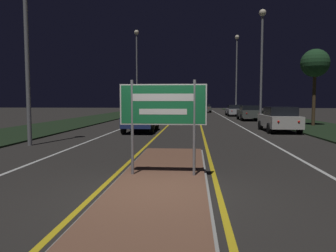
{
  "coord_description": "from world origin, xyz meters",
  "views": [
    {
      "loc": [
        0.75,
        -6.49,
        1.91
      ],
      "look_at": [
        0.0,
        2.88,
        1.18
      ],
      "focal_mm": 35.0,
      "sensor_mm": 36.0,
      "label": 1
    }
  ],
  "objects": [
    {
      "name": "streetlight_left_near",
      "position": [
        -6.24,
        6.86,
        5.85
      ],
      "size": [
        0.55,
        0.55,
        8.86
      ],
      "color": "gray",
      "rests_on": "ground_plane"
    },
    {
      "name": "median_island",
      "position": [
        0.0,
        1.38,
        0.04
      ],
      "size": [
        2.15,
        8.96,
        0.1
      ],
      "color": "#999993",
      "rests_on": "ground_plane"
    },
    {
      "name": "ground_plane",
      "position": [
        0.0,
        0.0,
        0.0
      ],
      "size": [
        160.0,
        160.0,
        0.0
      ],
      "primitive_type": "plane",
      "color": "#282623"
    },
    {
      "name": "roadside_palm_right",
      "position": [
        9.53,
        18.42,
        4.58
      ],
      "size": [
        2.04,
        2.04,
        5.59
      ],
      "color": "#4C3823",
      "rests_on": "verge_right"
    },
    {
      "name": "highway_sign",
      "position": [
        0.0,
        1.37,
        1.72
      ],
      "size": [
        2.1,
        0.07,
        2.31
      ],
      "color": "gray",
      "rests_on": "median_island"
    },
    {
      "name": "streetlight_right_far",
      "position": [
        6.24,
        37.32,
        6.75
      ],
      "size": [
        0.55,
        0.55,
        10.42
      ],
      "color": "gray",
      "rests_on": "ground_plane"
    },
    {
      "name": "lane_line_white_left",
      "position": [
        -4.2,
        25.0,
        0.0
      ],
      "size": [
        0.12,
        70.0,
        0.01
      ],
      "color": "silver",
      "rests_on": "ground_plane"
    },
    {
      "name": "streetlight_left_far",
      "position": [
        -6.61,
        35.3,
        7.16
      ],
      "size": [
        0.58,
        0.58,
        10.85
      ],
      "color": "gray",
      "rests_on": "ground_plane"
    },
    {
      "name": "streetlight_right_near",
      "position": [
        6.14,
        20.7,
        6.07
      ],
      "size": [
        0.55,
        0.55,
        9.18
      ],
      "color": "gray",
      "rests_on": "ground_plane"
    },
    {
      "name": "edge_line_white_right",
      "position": [
        7.2,
        25.0,
        0.0
      ],
      "size": [
        0.1,
        70.0,
        0.01
      ],
      "color": "silver",
      "rests_on": "ground_plane"
    },
    {
      "name": "verge_right",
      "position": [
        9.5,
        20.0,
        0.04
      ],
      "size": [
        5.0,
        100.0,
        0.08
      ],
      "color": "black",
      "rests_on": "ground_plane"
    },
    {
      "name": "verge_left",
      "position": [
        -9.5,
        20.0,
        0.04
      ],
      "size": [
        5.0,
        100.0,
        0.08
      ],
      "color": "black",
      "rests_on": "ground_plane"
    },
    {
      "name": "car_receding_3",
      "position": [
        2.45,
        47.28,
        0.75
      ],
      "size": [
        2.03,
        4.54,
        1.37
      ],
      "color": "#4C514C",
      "rests_on": "ground_plane"
    },
    {
      "name": "car_approaching_1",
      "position": [
        -2.88,
        28.66,
        0.75
      ],
      "size": [
        1.96,
        4.54,
        1.38
      ],
      "color": "maroon",
      "rests_on": "ground_plane"
    },
    {
      "name": "car_receding_0",
      "position": [
        5.97,
        14.06,
        0.79
      ],
      "size": [
        1.92,
        4.24,
        1.54
      ],
      "color": "silver",
      "rests_on": "ground_plane"
    },
    {
      "name": "lane_line_white_right",
      "position": [
        4.2,
        25.0,
        0.0
      ],
      "size": [
        0.12,
        70.0,
        0.01
      ],
      "color": "silver",
      "rests_on": "ground_plane"
    },
    {
      "name": "centre_line_yellow_left",
      "position": [
        -1.27,
        25.0,
        0.0
      ],
      "size": [
        0.12,
        70.0,
        0.01
      ],
      "color": "gold",
      "rests_on": "ground_plane"
    },
    {
      "name": "car_approaching_0",
      "position": [
        -2.48,
        13.3,
        0.78
      ],
      "size": [
        1.85,
        4.16,
        1.46
      ],
      "color": "navy",
      "rests_on": "ground_plane"
    },
    {
      "name": "centre_line_yellow_right",
      "position": [
        1.27,
        25.0,
        0.0
      ],
      "size": [
        0.12,
        70.0,
        0.01
      ],
      "color": "gold",
      "rests_on": "ground_plane"
    },
    {
      "name": "car_receding_2",
      "position": [
        5.73,
        34.85,
        0.74
      ],
      "size": [
        1.92,
        4.79,
        1.4
      ],
      "color": "#B7B7BC",
      "rests_on": "ground_plane"
    },
    {
      "name": "car_receding_1",
      "position": [
        6.09,
        25.83,
        0.78
      ],
      "size": [
        1.99,
        4.38,
        1.46
      ],
      "color": "#4C514C",
      "rests_on": "ground_plane"
    },
    {
      "name": "edge_line_white_left",
      "position": [
        -7.2,
        25.0,
        0.0
      ],
      "size": [
        0.1,
        70.0,
        0.01
      ],
      "color": "silver",
      "rests_on": "ground_plane"
    }
  ]
}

